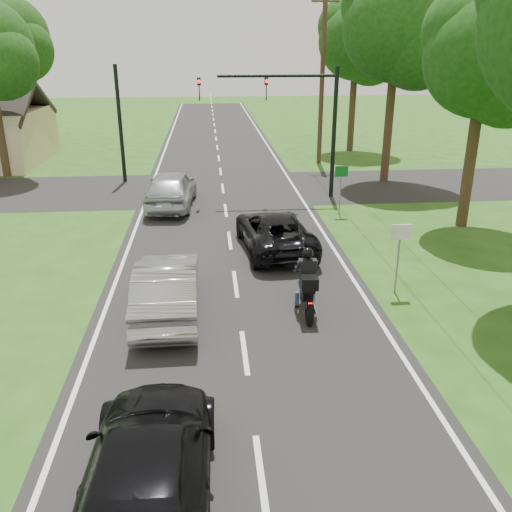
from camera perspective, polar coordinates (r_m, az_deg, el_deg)
The scene contains 17 objects.
ground at distance 13.17m, azimuth -1.21°, elevation -10.12°, with size 140.00×140.00×0.00m, color #274914.
road at distance 22.31m, azimuth -3.02°, elevation 3.36°, with size 8.00×100.00×0.01m, color black.
cross_road at distance 28.08m, azimuth -3.52°, elevation 7.11°, with size 60.00×7.00×0.01m, color black.
motorcycle_rider at distance 14.73m, azimuth 5.39°, elevation -3.36°, with size 0.62×2.20×1.89m.
dark_suv at distance 19.30m, azimuth 1.97°, elevation 2.64°, with size 2.27×4.92×1.37m, color black.
silver_sedan at distance 14.79m, azimuth -9.33°, elevation -3.28°, with size 1.63×4.68×1.54m, color #9F9EA3.
silver_suv at distance 24.85m, azimuth -8.94°, elevation 7.03°, with size 1.98×4.93×1.68m, color #AEB2B6.
dark_car_behind at distance 9.12m, azimuth -11.30°, elevation -21.32°, with size 2.05×5.05×1.47m, color black.
traffic_signal at distance 25.69m, azimuth 4.15°, elevation 15.14°, with size 6.38×0.44×6.00m.
signal_pole_far at distance 29.81m, azimuth -14.10°, elevation 13.22°, with size 0.20×0.20×6.00m, color black.
utility_pole_far at distance 33.98m, azimuth 6.98°, elevation 18.13°, with size 1.60×0.28×10.00m.
sign_white at distance 16.09m, azimuth 14.91°, elevation 1.45°, with size 0.55×0.07×2.12m.
sign_green at distance 23.50m, azimuth 8.95°, elevation 8.08°, with size 0.55×0.07×2.12m.
tree_row_c at distance 22.61m, azimuth 23.72°, elevation 18.02°, with size 4.80×4.65×8.76m.
tree_row_d at distance 29.66m, azimuth 15.33°, elevation 21.69°, with size 5.76×5.58×10.45m.
tree_row_e at distance 38.38m, azimuth 11.01°, elevation 20.88°, with size 5.28×5.12×9.61m.
tree_left_far at distance 42.98m, azimuth -24.24°, elevation 19.92°, with size 5.76×5.58×10.14m.
Camera 1 is at (-0.74, -11.22, 6.86)m, focal length 38.00 mm.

